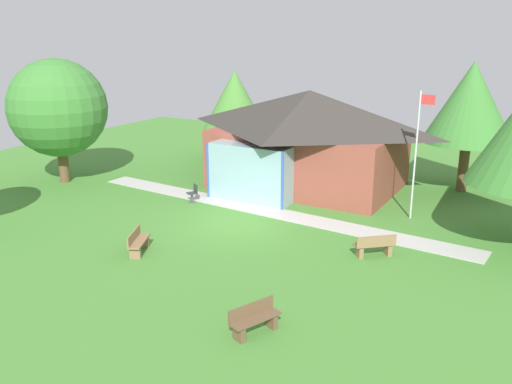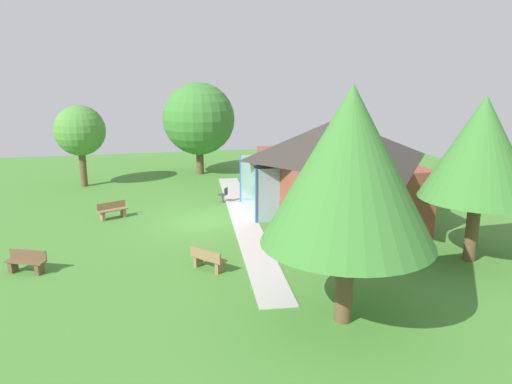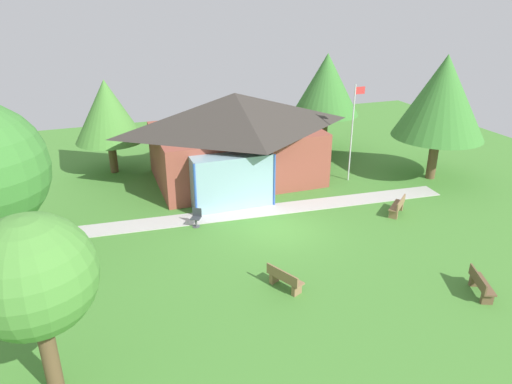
% 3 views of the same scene
% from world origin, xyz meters
% --- Properties ---
extents(ground_plane, '(44.00, 44.00, 0.00)m').
position_xyz_m(ground_plane, '(0.00, 0.00, 0.00)').
color(ground_plane, '#478433').
extents(pavilion, '(10.01, 7.99, 5.01)m').
position_xyz_m(pavilion, '(-0.03, 6.77, 2.61)').
color(pavilion, brown).
rests_on(pavilion, ground_plane).
extents(footpath, '(19.43, 2.77, 0.03)m').
position_xyz_m(footpath, '(0.00, 2.14, 0.01)').
color(footpath, '#BCB7B2').
rests_on(footpath, ground_plane).
extents(flagpole, '(0.64, 0.08, 5.53)m').
position_xyz_m(flagpole, '(6.12, 4.43, 3.05)').
color(flagpole, silver).
rests_on(flagpole, ground_plane).
extents(bench_mid_right, '(1.42, 1.32, 0.84)m').
position_xyz_m(bench_mid_right, '(6.01, -0.44, 0.40)').
color(bench_mid_right, olive).
rests_on(bench_mid_right, ground_plane).
extents(bench_front_right, '(0.98, 1.55, 0.84)m').
position_xyz_m(bench_front_right, '(4.81, -7.12, 0.40)').
color(bench_front_right, brown).
rests_on(bench_front_right, ground_plane).
extents(bench_front_center, '(1.03, 1.55, 0.84)m').
position_xyz_m(bench_front_center, '(-1.69, -4.40, 0.40)').
color(bench_front_center, olive).
rests_on(bench_front_center, ground_plane).
extents(patio_chair_west, '(0.61, 0.61, 0.86)m').
position_xyz_m(patio_chair_west, '(-3.57, 1.65, 0.42)').
color(patio_chair_west, '#33383D').
rests_on(patio_chair_west, ground_plane).
extents(tree_behind_pavilion_left, '(3.99, 3.99, 5.56)m').
position_xyz_m(tree_behind_pavilion_left, '(-6.61, 10.43, 3.74)').
color(tree_behind_pavilion_left, brown).
rests_on(tree_behind_pavilion_left, ground_plane).
extents(tree_behind_pavilion_right, '(4.41, 4.41, 6.51)m').
position_xyz_m(tree_behind_pavilion_right, '(7.26, 9.92, 4.50)').
color(tree_behind_pavilion_right, brown).
rests_on(tree_behind_pavilion_right, ground_plane).
extents(tree_lawn_corner, '(3.21, 3.21, 5.25)m').
position_xyz_m(tree_lawn_corner, '(-9.47, -6.64, 3.61)').
color(tree_lawn_corner, brown).
rests_on(tree_lawn_corner, ground_plane).
extents(tree_east_hedge, '(5.06, 5.06, 7.07)m').
position_xyz_m(tree_east_hedge, '(10.80, 3.09, 4.77)').
color(tree_east_hedge, brown).
rests_on(tree_east_hedge, ground_plane).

